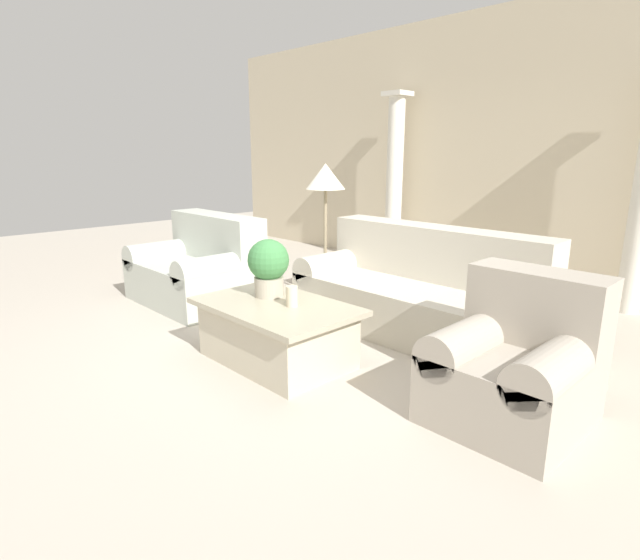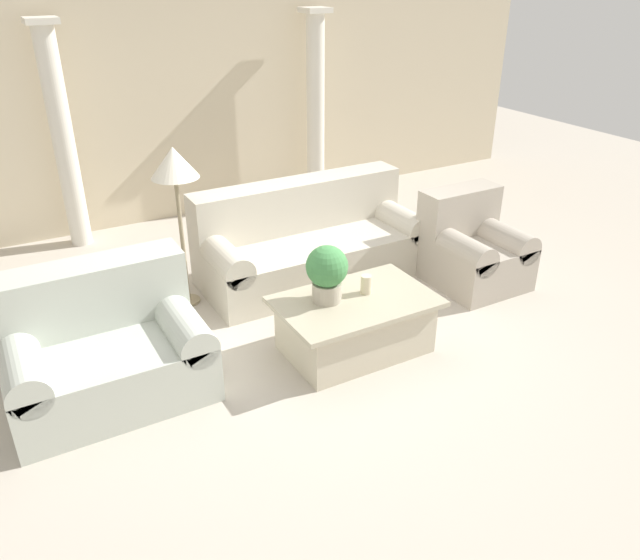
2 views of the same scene
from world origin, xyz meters
The scene contains 11 objects.
ground_plane centered at (0.00, 0.00, 0.00)m, with size 16.00×16.00×0.00m, color #BCB2A3.
wall_back centered at (0.00, 3.31, 1.60)m, with size 10.00×0.06×3.20m.
sofa_long centered at (0.47, 1.04, 0.36)m, with size 2.17×0.95×0.91m.
loveseat centered at (-1.69, 0.11, 0.36)m, with size 1.35×0.95×0.91m.
coffee_table centered at (0.14, -0.33, 0.23)m, with size 1.23×0.79×0.46m.
potted_plant centered at (-0.06, -0.23, 0.71)m, with size 0.32×0.32×0.45m.
pillar_candle centered at (0.27, -0.28, 0.53)m, with size 0.09×0.09×0.15m.
floor_lamp centered at (-0.77, 1.09, 1.26)m, with size 0.41×0.41×1.45m.
column_left centered at (-1.35, 2.99, 1.19)m, with size 0.31×0.31×2.33m.
column_right centered at (1.63, 2.99, 1.19)m, with size 0.31×0.31×2.33m.
armchair centered at (1.78, 0.17, 0.36)m, with size 0.80×0.87×0.88m.
Camera 2 is at (-2.19, -3.88, 2.79)m, focal length 35.00 mm.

